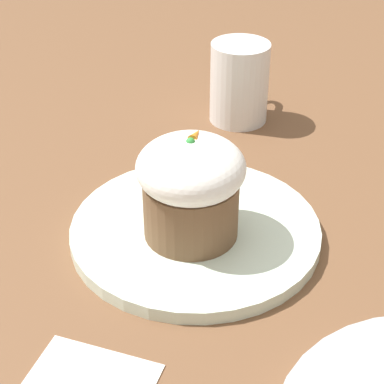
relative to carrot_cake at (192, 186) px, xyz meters
name	(u,v)px	position (x,y,z in m)	size (l,w,h in m)	color
ground_plane	(195,236)	(0.01, 0.00, -0.06)	(4.00, 4.00, 0.00)	brown
dessert_plate	(195,230)	(0.01, 0.00, -0.06)	(0.24, 0.24, 0.01)	silver
carrot_cake	(192,186)	(0.00, 0.00, 0.00)	(0.10, 0.10, 0.10)	brown
spoon	(193,214)	(0.02, 0.01, -0.05)	(0.13, 0.07, 0.01)	#B7B7BC
coffee_cup	(240,82)	(0.26, 0.03, -0.01)	(0.10, 0.07, 0.10)	white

